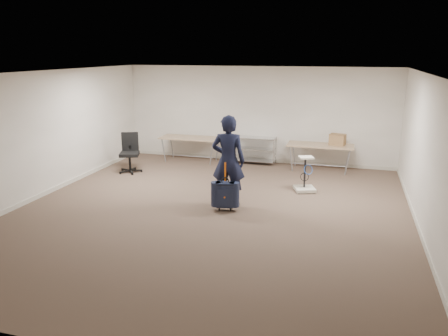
% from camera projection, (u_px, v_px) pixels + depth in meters
% --- Properties ---
extents(ground, '(9.00, 9.00, 0.00)m').
position_uv_depth(ground, '(211.00, 212.00, 9.01)').
color(ground, '#47352B').
rests_on(ground, ground).
extents(room_shell, '(8.00, 9.00, 9.00)m').
position_uv_depth(room_shell, '(229.00, 190.00, 10.28)').
color(room_shell, beige).
rests_on(room_shell, ground).
extents(folding_table_left, '(1.80, 0.75, 0.73)m').
position_uv_depth(folding_table_left, '(191.00, 139.00, 13.01)').
color(folding_table_left, '#9A7D5E').
rests_on(folding_table_left, ground).
extents(folding_table_right, '(1.80, 0.75, 0.73)m').
position_uv_depth(folding_table_right, '(320.00, 147.00, 11.99)').
color(folding_table_right, '#9A7D5E').
rests_on(folding_table_right, ground).
extents(wire_shelf, '(1.22, 0.47, 0.80)m').
position_uv_depth(wire_shelf, '(255.00, 149.00, 12.79)').
color(wire_shelf, silver).
rests_on(wire_shelf, ground).
extents(person, '(0.75, 0.53, 1.95)m').
position_uv_depth(person, '(228.00, 161.00, 9.21)').
color(person, black).
rests_on(person, ground).
extents(suitcase, '(0.41, 0.28, 1.03)m').
position_uv_depth(suitcase, '(225.00, 195.00, 8.99)').
color(suitcase, black).
rests_on(suitcase, ground).
extents(office_chair, '(0.65, 0.65, 1.07)m').
position_uv_depth(office_chair, '(130.00, 160.00, 11.94)').
color(office_chair, black).
rests_on(office_chair, ground).
extents(equipment_cart, '(0.59, 0.59, 0.84)m').
position_uv_depth(equipment_cart, '(305.00, 182.00, 10.29)').
color(equipment_cart, beige).
rests_on(equipment_cart, ground).
extents(cardboard_box, '(0.46, 0.39, 0.30)m').
position_uv_depth(cardboard_box, '(338.00, 140.00, 11.89)').
color(cardboard_box, olive).
rests_on(cardboard_box, folding_table_right).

